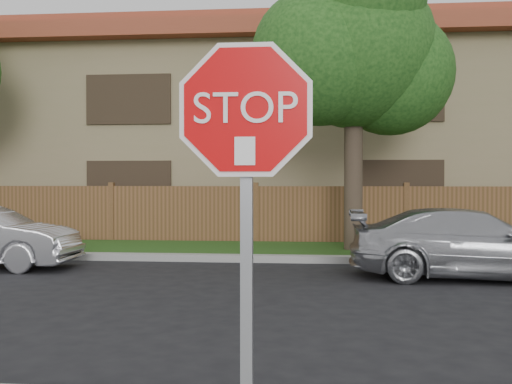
# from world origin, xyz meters

# --- Properties ---
(far_curb) EXTENTS (70.00, 0.30, 0.15)m
(far_curb) POSITION_xyz_m (0.00, 8.15, 0.07)
(far_curb) COLOR gray
(far_curb) RESTS_ON ground
(grass_strip) EXTENTS (70.00, 3.00, 0.12)m
(grass_strip) POSITION_xyz_m (0.00, 9.80, 0.06)
(grass_strip) COLOR #1E4714
(grass_strip) RESTS_ON ground
(fence) EXTENTS (70.00, 0.12, 1.60)m
(fence) POSITION_xyz_m (0.00, 11.40, 0.80)
(fence) COLOR brown
(fence) RESTS_ON ground
(apartment_building) EXTENTS (35.20, 9.20, 7.20)m
(apartment_building) POSITION_xyz_m (0.00, 17.00, 3.53)
(apartment_building) COLOR #8B7E56
(apartment_building) RESTS_ON ground
(tree_mid) EXTENTS (4.80, 3.90, 7.35)m
(tree_mid) POSITION_xyz_m (2.52, 9.57, 4.87)
(tree_mid) COLOR #382B21
(tree_mid) RESTS_ON ground
(stop_sign) EXTENTS (1.01, 0.13, 2.55)m
(stop_sign) POSITION_xyz_m (1.18, -1.48, 1.83)
(stop_sign) COLOR gray
(stop_sign) RESTS_ON sidewalk_near
(sedan_right) EXTENTS (4.39, 1.94, 1.25)m
(sedan_right) POSITION_xyz_m (4.36, 6.34, 0.63)
(sedan_right) COLOR #A4A6AB
(sedan_right) RESTS_ON ground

